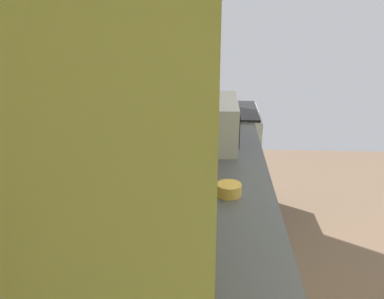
# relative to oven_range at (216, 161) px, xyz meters

# --- Properties ---
(wall_back) EXTENTS (4.02, 0.12, 2.78)m
(wall_back) POSITION_rel_oven_range_xyz_m (-1.59, 0.40, 0.93)
(wall_back) COLOR #E7D77E
(wall_back) RESTS_ON ground_plane
(upper_cabinets) EXTENTS (2.15, 0.30, 0.59)m
(upper_cabinets) POSITION_rel_oven_range_xyz_m (-1.92, 0.18, 1.31)
(upper_cabinets) COLOR beige
(oven_range) EXTENTS (0.61, 0.69, 1.08)m
(oven_range) POSITION_rel_oven_range_xyz_m (0.00, 0.00, 0.00)
(oven_range) COLOR #B7BABF
(oven_range) RESTS_ON ground_plane
(microwave) EXTENTS (0.52, 0.36, 0.29)m
(microwave) POSITION_rel_oven_range_xyz_m (-0.77, 0.06, 0.58)
(microwave) COLOR #B7BABF
(microwave) RESTS_ON counter_run
(bowl) EXTENTS (0.12, 0.12, 0.06)m
(bowl) POSITION_rel_oven_range_xyz_m (-1.48, -0.05, 0.47)
(bowl) COLOR gold
(bowl) RESTS_ON counter_run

